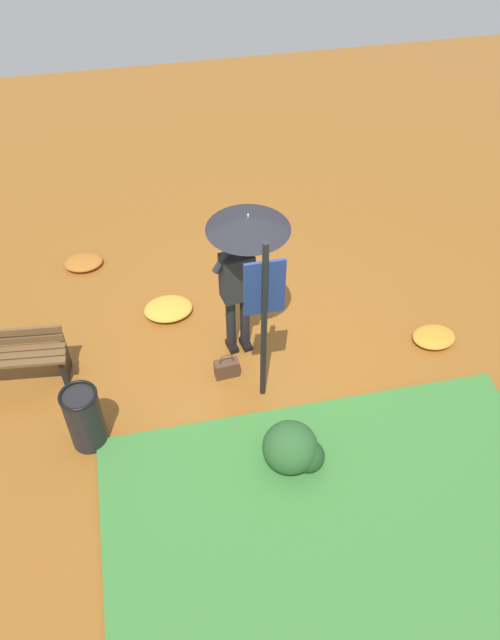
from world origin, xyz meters
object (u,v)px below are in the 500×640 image
(park_bench, at_px, (7,358))
(info_sign_post, at_px, (264,306))
(person_with_umbrella, at_px, (243,250))
(handbag, at_px, (227,368))
(trash_bin, at_px, (84,418))

(park_bench, bearing_deg, info_sign_post, -15.32)
(person_with_umbrella, bearing_deg, park_bench, -179.56)
(park_bench, bearing_deg, handbag, -10.15)
(info_sign_post, xyz_separation_m, park_bench, (-2.96, 0.81, -1.04))
(info_sign_post, height_order, handbag, info_sign_post)
(info_sign_post, bearing_deg, person_with_umbrella, 94.11)
(handbag, height_order, trash_bin, trash_bin)
(info_sign_post, xyz_separation_m, trash_bin, (-2.07, -0.29, -1.03))
(person_with_umbrella, height_order, handbag, person_with_umbrella)
(person_with_umbrella, bearing_deg, handbag, -123.12)
(person_with_umbrella, xyz_separation_m, park_bench, (-2.90, -0.02, -1.15))
(trash_bin, bearing_deg, handbag, 20.55)
(info_sign_post, distance_m, trash_bin, 2.33)
(person_with_umbrella, relative_size, park_bench, 1.46)
(person_with_umbrella, relative_size, handbag, 5.53)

